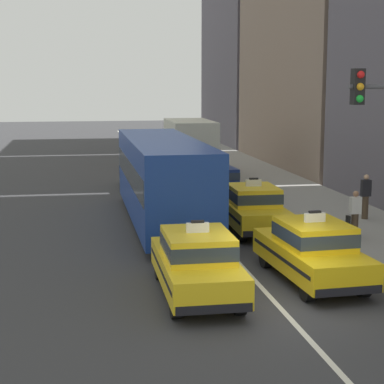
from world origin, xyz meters
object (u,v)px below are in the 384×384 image
object	(u,v)px
sedan_left_third	(141,172)
sedan_right_third	(217,183)
box_truck_right_fourth	(188,146)
pedestrian_near_crosswalk	(366,196)
taxi_right_fifth	(174,150)
bus_left_second	(162,176)
taxi_right_second	(253,207)
taxi_left_nearest	(197,262)
taxi_right_nearest	(312,250)
pedestrian_mid_block	(355,214)

from	to	relation	value
sedan_left_third	sedan_right_third	bearing A→B (deg)	-56.98
sedan_left_third	box_truck_right_fourth	bearing A→B (deg)	47.88
pedestrian_near_crosswalk	taxi_right_fifth	bearing A→B (deg)	102.42
taxi_right_fifth	bus_left_second	bearing A→B (deg)	-99.66
taxi_right_second	bus_left_second	bearing A→B (deg)	148.26
taxi_right_second	sedan_left_third	bearing A→B (deg)	105.81
taxi_left_nearest	taxi_right_nearest	distance (m)	3.33
taxi_left_nearest	taxi_right_nearest	world-z (taller)	same
taxi_right_nearest	taxi_right_fifth	xyz separation A→B (m)	(0.25, 26.99, 0.00)
bus_left_second	taxi_right_nearest	distance (m)	8.64
bus_left_second	sedan_left_third	bearing A→B (deg)	89.81
sedan_right_third	taxi_right_fifth	world-z (taller)	taxi_right_fifth
sedan_right_third	box_truck_right_fourth	bearing A→B (deg)	89.74
sedan_left_third	sedan_right_third	size ratio (longest dim) A/B	1.00
taxi_right_fifth	pedestrian_near_crosswalk	size ratio (longest dim) A/B	2.69
bus_left_second	pedestrian_mid_block	xyz separation A→B (m)	(5.98, -3.96, -0.88)
taxi_left_nearest	taxi_right_second	size ratio (longest dim) A/B	0.99
taxi_left_nearest	taxi_right_fifth	size ratio (longest dim) A/B	0.99
sedan_left_third	taxi_right_fifth	size ratio (longest dim) A/B	0.95
pedestrian_near_crosswalk	pedestrian_mid_block	xyz separation A→B (m)	(-1.67, -2.80, -0.08)
taxi_right_nearest	pedestrian_near_crosswalk	world-z (taller)	taxi_right_nearest
bus_left_second	box_truck_right_fourth	world-z (taller)	box_truck_right_fourth
box_truck_right_fourth	taxi_right_fifth	xyz separation A→B (m)	(0.21, 6.96, -0.90)
box_truck_right_fourth	bus_left_second	bearing A→B (deg)	-104.15
taxi_right_fifth	taxi_right_nearest	bearing A→B (deg)	-90.54
bus_left_second	sedan_left_third	size ratio (longest dim) A/B	2.56
sedan_right_third	taxi_right_fifth	xyz separation A→B (m)	(0.24, 14.81, 0.03)
pedestrian_mid_block	taxi_left_nearest	bearing A→B (deg)	-142.69
sedan_left_third	bus_left_second	bearing A→B (deg)	-90.19
taxi_right_fifth	pedestrian_mid_block	size ratio (longest dim) A/B	2.92
bus_left_second	taxi_right_fifth	distance (m)	19.22
taxi_right_second	pedestrian_near_crosswalk	bearing A→B (deg)	8.60
box_truck_right_fourth	pedestrian_near_crosswalk	xyz separation A→B (m)	(4.63, -13.12, -0.76)
taxi_left_nearest	pedestrian_near_crosswalk	world-z (taller)	taxi_left_nearest
bus_left_second	pedestrian_near_crosswalk	size ratio (longest dim) A/B	6.54
bus_left_second	pedestrian_near_crosswalk	bearing A→B (deg)	-8.62
bus_left_second	box_truck_right_fourth	bearing A→B (deg)	75.85
sedan_right_third	taxi_right_second	bearing A→B (deg)	-89.73
taxi_right_nearest	box_truck_right_fourth	bearing A→B (deg)	89.86
sedan_left_third	sedan_right_third	world-z (taller)	same
taxi_right_second	pedestrian_mid_block	distance (m)	3.64
box_truck_right_fourth	taxi_left_nearest	bearing A→B (deg)	-99.08
sedan_left_third	pedestrian_near_crosswalk	bearing A→B (deg)	-52.20
taxi_right_nearest	pedestrian_near_crosswalk	distance (m)	8.34
bus_left_second	pedestrian_mid_block	size ratio (longest dim) A/B	7.10
sedan_right_third	box_truck_right_fourth	size ratio (longest dim) A/B	0.62
taxi_left_nearest	pedestrian_near_crosswalk	distance (m)	10.98
taxi_left_nearest	pedestrian_near_crosswalk	size ratio (longest dim) A/B	2.67
taxi_left_nearest	sedan_left_third	world-z (taller)	taxi_left_nearest
taxi_right_second	pedestrian_mid_block	world-z (taller)	taxi_right_second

